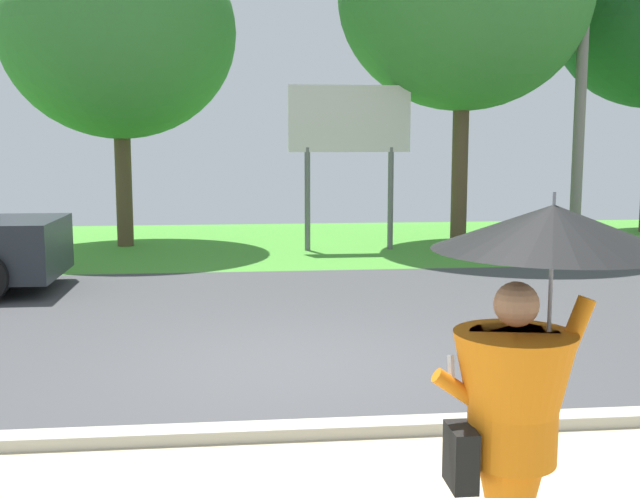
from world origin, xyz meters
The scene contains 5 objects.
ground_plane centered at (0.00, 2.95, -0.05)m, with size 40.00×22.00×0.20m.
monk_pedestrian centered at (0.79, -4.47, 1.17)m, with size 1.16×1.16×2.13m.
utility_pole centered at (6.74, 8.30, 4.06)m, with size 1.80×0.24×7.77m.
roadside_billboard centered at (1.81, 8.62, 2.55)m, with size 2.60×0.12×3.50m.
tree_left_far centered at (-3.08, 9.79, 4.67)m, with size 5.07×5.07×6.98m.
Camera 1 is at (-0.60, -8.06, 2.38)m, focal length 44.16 mm.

